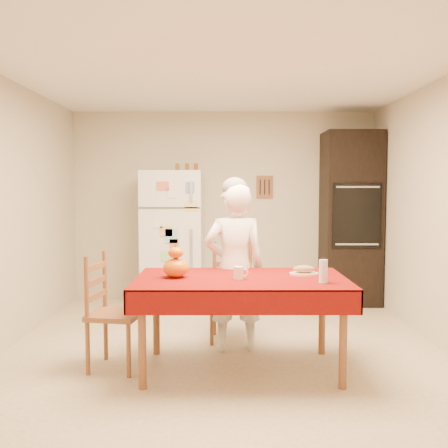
{
  "coord_description": "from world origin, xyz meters",
  "views": [
    {
      "loc": [
        -0.01,
        -4.45,
        1.48
      ],
      "look_at": [
        0.0,
        0.2,
        1.15
      ],
      "focal_mm": 40.0,
      "sensor_mm": 36.0,
      "label": 1
    }
  ],
  "objects_px": {
    "refrigerator": "(173,238)",
    "wine_glass": "(323,271)",
    "seated_woman": "(235,268)",
    "chair_far": "(232,288)",
    "pumpkin_lower": "(176,268)",
    "dining_table": "(241,286)",
    "coffee_mug": "(238,273)",
    "oven_cabinet": "(350,218)",
    "bread_plate": "(304,274)",
    "chair_left": "(109,307)"
  },
  "relations": [
    {
      "from": "coffee_mug",
      "to": "wine_glass",
      "type": "xyz_separation_m",
      "value": [
        0.64,
        -0.14,
        0.04
      ]
    },
    {
      "from": "pumpkin_lower",
      "to": "coffee_mug",
      "type": "bearing_deg",
      "value": -8.94
    },
    {
      "from": "oven_cabinet",
      "to": "dining_table",
      "type": "height_order",
      "value": "oven_cabinet"
    },
    {
      "from": "pumpkin_lower",
      "to": "chair_far",
      "type": "bearing_deg",
      "value": 61.28
    },
    {
      "from": "coffee_mug",
      "to": "pumpkin_lower",
      "type": "xyz_separation_m",
      "value": [
        -0.5,
        0.08,
        0.03
      ]
    },
    {
      "from": "refrigerator",
      "to": "chair_far",
      "type": "distance_m",
      "value": 1.69
    },
    {
      "from": "chair_far",
      "to": "seated_woman",
      "type": "xyz_separation_m",
      "value": [
        0.02,
        -0.35,
        0.25
      ]
    },
    {
      "from": "refrigerator",
      "to": "oven_cabinet",
      "type": "distance_m",
      "value": 2.29
    },
    {
      "from": "dining_table",
      "to": "oven_cabinet",
      "type": "bearing_deg",
      "value": 58.09
    },
    {
      "from": "refrigerator",
      "to": "pumpkin_lower",
      "type": "height_order",
      "value": "refrigerator"
    },
    {
      "from": "chair_far",
      "to": "coffee_mug",
      "type": "distance_m",
      "value": 0.98
    },
    {
      "from": "chair_far",
      "to": "chair_left",
      "type": "distance_m",
      "value": 1.31
    },
    {
      "from": "dining_table",
      "to": "coffee_mug",
      "type": "distance_m",
      "value": 0.14
    },
    {
      "from": "coffee_mug",
      "to": "bread_plate",
      "type": "height_order",
      "value": "coffee_mug"
    },
    {
      "from": "pumpkin_lower",
      "to": "wine_glass",
      "type": "relative_size",
      "value": 1.18
    },
    {
      "from": "chair_left",
      "to": "seated_woman",
      "type": "bearing_deg",
      "value": -56.63
    },
    {
      "from": "dining_table",
      "to": "seated_woman",
      "type": "bearing_deg",
      "value": 94.43
    },
    {
      "from": "seated_woman",
      "to": "wine_glass",
      "type": "height_order",
      "value": "seated_woman"
    },
    {
      "from": "seated_woman",
      "to": "oven_cabinet",
      "type": "bearing_deg",
      "value": -135.22
    },
    {
      "from": "seated_woman",
      "to": "wine_glass",
      "type": "bearing_deg",
      "value": 126.24
    },
    {
      "from": "wine_glass",
      "to": "bread_plate",
      "type": "xyz_separation_m",
      "value": [
        -0.09,
        0.34,
        -0.08
      ]
    },
    {
      "from": "chair_far",
      "to": "seated_woman",
      "type": "relative_size",
      "value": 0.62
    },
    {
      "from": "chair_far",
      "to": "pumpkin_lower",
      "type": "relative_size",
      "value": 4.57
    },
    {
      "from": "bread_plate",
      "to": "refrigerator",
      "type": "bearing_deg",
      "value": 120.61
    },
    {
      "from": "pumpkin_lower",
      "to": "bread_plate",
      "type": "bearing_deg",
      "value": 6.18
    },
    {
      "from": "seated_woman",
      "to": "bread_plate",
      "type": "height_order",
      "value": "seated_woman"
    },
    {
      "from": "refrigerator",
      "to": "dining_table",
      "type": "bearing_deg",
      "value": -71.46
    },
    {
      "from": "refrigerator",
      "to": "wine_glass",
      "type": "xyz_separation_m",
      "value": [
        1.41,
        -2.57,
        -0.0
      ]
    },
    {
      "from": "seated_woman",
      "to": "coffee_mug",
      "type": "distance_m",
      "value": 0.58
    },
    {
      "from": "coffee_mug",
      "to": "bread_plate",
      "type": "xyz_separation_m",
      "value": [
        0.55,
        0.19,
        -0.04
      ]
    },
    {
      "from": "coffee_mug",
      "to": "bread_plate",
      "type": "bearing_deg",
      "value": 19.34
    },
    {
      "from": "chair_far",
      "to": "wine_glass",
      "type": "height_order",
      "value": "chair_far"
    },
    {
      "from": "bread_plate",
      "to": "wine_glass",
      "type": "bearing_deg",
      "value": -74.74
    },
    {
      "from": "oven_cabinet",
      "to": "pumpkin_lower",
      "type": "distance_m",
      "value": 3.14
    },
    {
      "from": "chair_left",
      "to": "wine_glass",
      "type": "xyz_separation_m",
      "value": [
        1.71,
        -0.26,
        0.34
      ]
    },
    {
      "from": "dining_table",
      "to": "pumpkin_lower",
      "type": "bearing_deg",
      "value": 179.09
    },
    {
      "from": "seated_woman",
      "to": "bread_plate",
      "type": "xyz_separation_m",
      "value": [
        0.57,
        -0.39,
        0.01
      ]
    },
    {
      "from": "refrigerator",
      "to": "chair_left",
      "type": "distance_m",
      "value": 2.35
    },
    {
      "from": "chair_left",
      "to": "bread_plate",
      "type": "bearing_deg",
      "value": -77.76
    },
    {
      "from": "coffee_mug",
      "to": "chair_left",
      "type": "bearing_deg",
      "value": 173.7
    },
    {
      "from": "chair_left",
      "to": "seated_woman",
      "type": "xyz_separation_m",
      "value": [
        1.04,
        0.46,
        0.25
      ]
    },
    {
      "from": "coffee_mug",
      "to": "bread_plate",
      "type": "relative_size",
      "value": 0.42
    },
    {
      "from": "refrigerator",
      "to": "chair_left",
      "type": "xyz_separation_m",
      "value": [
        -0.3,
        -2.3,
        -0.34
      ]
    },
    {
      "from": "chair_left",
      "to": "wine_glass",
      "type": "distance_m",
      "value": 1.76
    },
    {
      "from": "coffee_mug",
      "to": "pumpkin_lower",
      "type": "relative_size",
      "value": 0.48
    },
    {
      "from": "chair_far",
      "to": "wine_glass",
      "type": "xyz_separation_m",
      "value": [
        0.68,
        -1.08,
        0.34
      ]
    },
    {
      "from": "wine_glass",
      "to": "pumpkin_lower",
      "type": "bearing_deg",
      "value": 168.95
    },
    {
      "from": "refrigerator",
      "to": "wine_glass",
      "type": "bearing_deg",
      "value": -61.21
    },
    {
      "from": "chair_left",
      "to": "pumpkin_lower",
      "type": "relative_size",
      "value": 4.57
    },
    {
      "from": "oven_cabinet",
      "to": "chair_left",
      "type": "relative_size",
      "value": 2.32
    }
  ]
}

